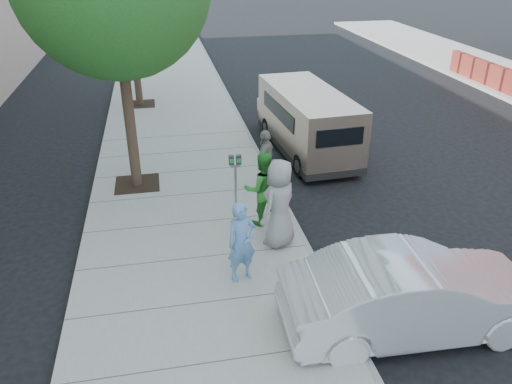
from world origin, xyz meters
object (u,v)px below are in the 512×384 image
person_gray_shirt (279,203)px  person_green_shirt (262,189)px  van (306,120)px  person_officer (242,242)px  sedan (415,294)px  person_striped_polo (266,161)px  parking_meter (235,171)px

person_gray_shirt → person_green_shirt: bearing=-119.7°
van → person_gray_shirt: bearing=-115.9°
person_officer → person_green_shirt: person_green_shirt is taller
sedan → person_striped_polo: 5.78m
van → person_green_shirt: bearing=-121.8°
sedan → person_striped_polo: person_striped_polo is taller
sedan → person_green_shirt: size_ratio=2.57×
parking_meter → person_officer: 2.82m
van → sedan: (-0.50, -8.37, -0.31)m
person_officer → person_gray_shirt: 1.51m
parking_meter → sedan: size_ratio=0.32×
person_officer → person_green_shirt: 2.22m
van → person_gray_shirt: 5.84m
person_officer → person_striped_polo: bearing=54.7°
parking_meter → van: van is taller
parking_meter → sedan: bearing=-60.7°
van → person_green_shirt: size_ratio=3.09×
person_striped_polo → person_gray_shirt: bearing=25.8°
van → person_officer: size_ratio=3.34×
sedan → parking_meter: bearing=29.0°
person_striped_polo → parking_meter: bearing=-13.6°
parking_meter → person_striped_polo: (0.96, 0.95, -0.21)m
parking_meter → van: size_ratio=0.26×
person_officer → person_green_shirt: bearing=51.5°
parking_meter → person_gray_shirt: size_ratio=0.74×
person_officer → person_striped_polo: 3.96m
person_green_shirt → person_striped_polo: size_ratio=1.05×
person_officer → person_gray_shirt: (1.01, 1.11, 0.16)m
parking_meter → person_gray_shirt: 1.83m
parking_meter → person_gray_shirt: (0.69, -1.69, -0.07)m
person_officer → van: bearing=47.5°
van → person_striped_polo: bearing=-128.6°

